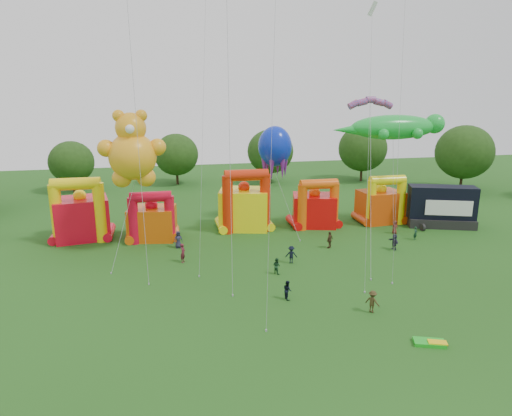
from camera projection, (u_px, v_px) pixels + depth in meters
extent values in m
plane|color=#1E4B15|center=(356.00, 367.00, 27.75)|extent=(160.00, 160.00, 0.00)
cylinder|color=#352314|center=(461.00, 179.00, 76.50)|extent=(0.44, 0.44, 3.72)
ellipsoid|color=#1F3E13|center=(464.00, 152.00, 75.36)|extent=(9.30, 9.30, 8.89)
cylinder|color=#352314|center=(361.00, 172.00, 84.17)|extent=(0.44, 0.44, 3.51)
ellipsoid|color=#1F3E13|center=(363.00, 148.00, 83.09)|extent=(8.77, 8.78, 8.39)
cylinder|color=#352314|center=(270.00, 174.00, 82.64)|extent=(0.44, 0.44, 3.30)
ellipsoid|color=#1F3E13|center=(270.00, 151.00, 81.63)|extent=(8.25, 8.25, 7.88)
cylinder|color=#352314|center=(177.00, 176.00, 81.28)|extent=(0.44, 0.44, 3.09)
ellipsoid|color=#1F3E13|center=(176.00, 155.00, 80.34)|extent=(7.73, 7.72, 7.38)
cylinder|color=#352314|center=(74.00, 183.00, 75.19)|extent=(0.44, 0.44, 2.88)
ellipsoid|color=#1F3E13|center=(71.00, 162.00, 74.31)|extent=(7.20, 7.20, 6.88)
cube|color=red|center=(82.00, 218.00, 51.41)|extent=(6.45, 5.53, 4.64)
cylinder|color=yellow|center=(57.00, 215.00, 49.15)|extent=(1.26, 1.26, 6.63)
cylinder|color=yellow|center=(100.00, 213.00, 50.03)|extent=(1.26, 1.26, 6.63)
cylinder|color=yellow|center=(76.00, 184.00, 48.75)|extent=(5.09, 1.32, 1.32)
sphere|color=yellow|center=(80.00, 196.00, 50.75)|extent=(1.40, 1.40, 1.40)
cube|color=#CF520B|center=(152.00, 223.00, 51.41)|extent=(5.60, 4.79, 3.63)
cylinder|color=red|center=(134.00, 221.00, 49.46)|extent=(1.10, 1.10, 5.18)
cylinder|color=red|center=(170.00, 219.00, 50.23)|extent=(1.10, 1.10, 5.18)
cylinder|color=red|center=(150.00, 197.00, 49.19)|extent=(4.43, 1.15, 1.15)
sphere|color=red|center=(151.00, 205.00, 50.88)|extent=(1.40, 1.40, 1.40)
cube|color=#FFEC0D|center=(244.00, 209.00, 55.20)|extent=(6.67, 5.84, 4.80)
cylinder|color=red|center=(228.00, 205.00, 52.93)|extent=(1.26, 1.26, 6.86)
cylinder|color=red|center=(265.00, 203.00, 53.81)|extent=(1.26, 1.26, 6.86)
cylinder|color=red|center=(246.00, 175.00, 52.51)|extent=(5.08, 1.32, 1.32)
sphere|color=red|center=(244.00, 187.00, 54.52)|extent=(1.40, 1.40, 1.40)
cube|color=red|center=(314.00, 210.00, 56.39)|extent=(5.98, 5.24, 3.87)
cylinder|color=#F5560D|center=(302.00, 208.00, 54.38)|extent=(1.13, 1.13, 5.53)
cylinder|color=#F5560D|center=(334.00, 206.00, 55.17)|extent=(1.13, 1.13, 5.53)
cylinder|color=#F5560D|center=(319.00, 184.00, 54.08)|extent=(4.56, 1.18, 1.18)
sphere|color=#F5560D|center=(314.00, 193.00, 55.83)|extent=(1.40, 1.40, 1.40)
cube|color=#D03F0B|center=(380.00, 206.00, 58.06)|extent=(5.45, 4.55, 3.97)
cylinder|color=yellow|center=(371.00, 203.00, 56.07)|extent=(1.11, 1.11, 5.67)
cylinder|color=yellow|center=(400.00, 202.00, 56.84)|extent=(1.11, 1.11, 5.67)
cylinder|color=yellow|center=(387.00, 180.00, 55.74)|extent=(4.51, 1.17, 1.17)
sphere|color=yellow|center=(381.00, 189.00, 57.49)|extent=(1.40, 1.40, 1.40)
cube|color=black|center=(441.00, 222.00, 56.28)|extent=(8.39, 5.36, 1.10)
cube|color=black|center=(442.00, 202.00, 55.84)|extent=(8.26, 5.00, 3.93)
cube|color=white|center=(449.00, 208.00, 54.49)|extent=(5.15, 1.85, 1.85)
cylinder|color=black|center=(423.00, 227.00, 54.58)|extent=(0.30, 0.90, 0.90)
cylinder|color=black|center=(469.00, 224.00, 55.82)|extent=(0.30, 0.90, 0.90)
sphere|color=#F6A11B|center=(133.00, 156.00, 45.18)|extent=(4.71, 4.71, 4.71)
sphere|color=#F6A11B|center=(131.00, 128.00, 44.48)|extent=(3.00, 3.00, 3.00)
sphere|color=#F6A11B|center=(118.00, 116.00, 43.97)|extent=(1.18, 1.18, 1.18)
sphere|color=#F6A11B|center=(141.00, 116.00, 44.39)|extent=(1.18, 1.18, 1.18)
sphere|color=#F6A11B|center=(106.00, 148.00, 44.48)|extent=(1.71, 1.71, 1.71)
sphere|color=#F6A11B|center=(157.00, 147.00, 45.45)|extent=(1.71, 1.71, 1.71)
sphere|color=#F6A11B|center=(122.00, 178.00, 45.48)|extent=(1.93, 1.93, 1.93)
sphere|color=#F6A11B|center=(146.00, 177.00, 45.95)|extent=(1.93, 1.93, 1.93)
sphere|color=white|center=(130.00, 129.00, 43.11)|extent=(0.86, 0.86, 0.86)
ellipsoid|color=green|center=(394.00, 127.00, 53.78)|extent=(10.90, 3.41, 2.90)
sphere|color=green|center=(435.00, 124.00, 54.75)|extent=(2.34, 2.34, 2.34)
cone|color=green|center=(350.00, 130.00, 52.75)|extent=(4.26, 1.70, 1.70)
sphere|color=green|center=(403.00, 131.00, 55.98)|extent=(1.28, 1.28, 1.28)
sphere|color=green|center=(417.00, 134.00, 52.75)|extent=(1.28, 1.28, 1.28)
sphere|color=green|center=(370.00, 132.00, 55.14)|extent=(1.28, 1.28, 1.28)
sphere|color=green|center=(384.00, 134.00, 51.91)|extent=(1.28, 1.28, 1.28)
ellipsoid|color=#0C26BA|center=(275.00, 146.00, 56.61)|extent=(4.19, 4.19, 5.03)
cone|color=#591E8C|center=(285.00, 164.00, 57.45)|extent=(0.94, 0.94, 3.35)
cone|color=#591E8C|center=(278.00, 163.00, 58.43)|extent=(0.94, 0.94, 3.35)
cone|color=#591E8C|center=(267.00, 163.00, 58.17)|extent=(0.94, 0.94, 3.35)
cone|color=#591E8C|center=(264.00, 165.00, 56.92)|extent=(0.94, 0.94, 3.35)
cone|color=#591E8C|center=(272.00, 166.00, 55.93)|extent=(0.94, 0.94, 3.35)
cone|color=#591E8C|center=(282.00, 166.00, 56.20)|extent=(0.94, 0.94, 3.35)
cube|color=white|center=(373.00, 9.00, 38.20)|extent=(1.02, 1.02, 1.10)
cube|color=green|center=(429.00, 343.00, 30.23)|extent=(2.22, 1.62, 0.24)
cube|color=yellow|center=(437.00, 342.00, 29.99)|extent=(1.33, 0.97, 0.10)
imported|color=#24243D|center=(178.00, 240.00, 48.52)|extent=(1.02, 0.79, 1.85)
imported|color=#5A1925|center=(183.00, 253.00, 44.46)|extent=(0.69, 0.82, 1.91)
imported|color=#1A4324|center=(277.00, 266.00, 41.70)|extent=(0.90, 0.94, 1.52)
imported|color=black|center=(291.00, 255.00, 44.25)|extent=(1.26, 0.92, 1.74)
imported|color=#462F1C|center=(330.00, 240.00, 48.46)|extent=(1.10, 1.01, 1.81)
imported|color=#26233A|center=(394.00, 242.00, 47.99)|extent=(0.66, 1.64, 1.72)
imported|color=#5B201A|center=(395.00, 227.00, 53.41)|extent=(0.79, 0.56, 1.54)
imported|color=#163723|center=(415.00, 233.00, 51.20)|extent=(0.67, 0.63, 1.53)
imported|color=black|center=(287.00, 290.00, 36.62)|extent=(0.69, 0.84, 1.58)
imported|color=#3A2F17|center=(372.00, 302.00, 34.41)|extent=(1.22, 1.29, 1.76)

